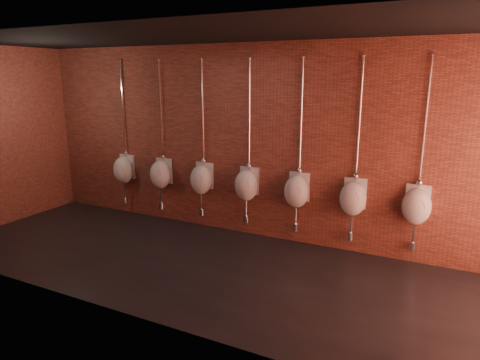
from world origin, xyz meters
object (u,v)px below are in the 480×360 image
object	(u,v)px
urinal_0	(123,169)
urinal_1	(160,174)
urinal_3	(246,184)
urinal_5	(353,197)
urinal_6	(417,205)
urinal_2	(201,179)
urinal_4	(297,190)

from	to	relation	value
urinal_0	urinal_1	world-z (taller)	same
urinal_0	urinal_3	distance (m)	2.65
urinal_0	urinal_3	xyz separation A→B (m)	(2.65, 0.00, 0.00)
urinal_0	urinal_5	size ratio (longest dim) A/B	1.00
urinal_6	urinal_5	bearing A→B (deg)	180.00
urinal_2	urinal_6	distance (m)	3.54
urinal_3	urinal_5	bearing A→B (deg)	0.00
urinal_1	urinal_2	size ratio (longest dim) A/B	1.00
urinal_0	urinal_3	size ratio (longest dim) A/B	1.00
urinal_1	urinal_2	bearing A→B (deg)	0.00
urinal_0	urinal_5	bearing A→B (deg)	0.00
urinal_1	urinal_5	bearing A→B (deg)	0.00
urinal_0	urinal_2	xyz separation A→B (m)	(1.77, 0.00, 0.00)
urinal_1	urinal_5	size ratio (longest dim) A/B	1.00
urinal_2	urinal_4	xyz separation A→B (m)	(1.77, 0.00, 0.00)
urinal_0	urinal_4	bearing A→B (deg)	0.00
urinal_1	urinal_3	xyz separation A→B (m)	(1.77, 0.00, 0.00)
urinal_0	urinal_1	bearing A→B (deg)	0.00
urinal_5	urinal_6	bearing A→B (deg)	0.00
urinal_4	urinal_1	bearing A→B (deg)	180.00
urinal_2	urinal_5	size ratio (longest dim) A/B	1.00
urinal_6	urinal_0	bearing A→B (deg)	180.00
urinal_3	urinal_4	xyz separation A→B (m)	(0.88, 0.00, 0.00)
urinal_0	urinal_2	distance (m)	1.77
urinal_1	urinal_6	xyz separation A→B (m)	(4.42, 0.00, 0.00)
urinal_4	urinal_5	xyz separation A→B (m)	(0.88, 0.00, 0.00)
urinal_3	urinal_5	distance (m)	1.77
urinal_2	urinal_4	size ratio (longest dim) A/B	1.00
urinal_0	urinal_5	xyz separation A→B (m)	(4.42, 0.00, 0.00)
urinal_0	urinal_6	distance (m)	5.31
urinal_1	urinal_5	world-z (taller)	same
urinal_2	urinal_3	world-z (taller)	same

